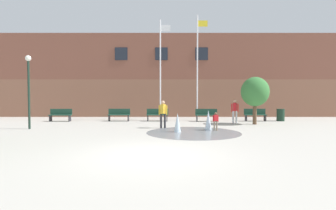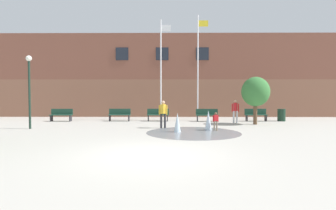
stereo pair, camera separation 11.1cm
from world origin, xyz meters
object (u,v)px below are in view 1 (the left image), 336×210
(park_bench_center, at_px, (158,115))
(park_bench_under_left_flagpole, at_px, (119,115))
(flagpole_right, at_px, (198,65))
(adult_near_bench, at_px, (163,112))
(flagpole_left, at_px, (161,67))
(park_bench_near_trashcan, at_px, (207,115))
(park_bench_far_right, at_px, (255,115))
(park_bench_left_of_flagpoles, at_px, (61,115))
(trash_can, at_px, (281,115))
(child_with_pink_shirt, at_px, (216,120))
(lamp_post_left_lane, at_px, (29,81))
(street_tree_near_building, at_px, (255,92))
(teen_by_trashcan, at_px, (235,109))

(park_bench_center, bearing_deg, park_bench_under_left_flagpole, 179.60)
(park_bench_center, bearing_deg, flagpole_right, 8.41)
(adult_near_bench, distance_m, flagpole_left, 5.51)
(park_bench_near_trashcan, height_order, park_bench_far_right, same)
(park_bench_left_of_flagpoles, bearing_deg, trash_can, 0.82)
(child_with_pink_shirt, xyz_separation_m, trash_can, (5.76, 5.28, -0.13))
(park_bench_center, relative_size, child_with_pink_shirt, 1.62)
(park_bench_center, distance_m, trash_can, 9.10)
(park_bench_center, bearing_deg, park_bench_near_trashcan, -3.24)
(park_bench_center, relative_size, park_bench_far_right, 1.00)
(park_bench_left_of_flagpoles, height_order, flagpole_left, flagpole_left)
(child_with_pink_shirt, bearing_deg, trash_can, 27.39)
(park_bench_far_right, distance_m, lamp_post_left_lane, 15.11)
(park_bench_left_of_flagpoles, bearing_deg, street_tree_near_building, -8.34)
(child_with_pink_shirt, height_order, lamp_post_left_lane, lamp_post_left_lane)
(park_bench_near_trashcan, bearing_deg, park_bench_center, 176.76)
(park_bench_left_of_flagpoles, distance_m, teen_by_trashcan, 12.48)
(child_with_pink_shirt, bearing_deg, park_bench_left_of_flagpoles, 139.01)
(adult_near_bench, bearing_deg, park_bench_left_of_flagpoles, 83.94)
(child_with_pink_shirt, bearing_deg, park_bench_center, 107.61)
(park_bench_far_right, xyz_separation_m, street_tree_near_building, (-0.76, -2.18, 1.64))
(park_bench_center, relative_size, flagpole_right, 0.20)
(trash_can, relative_size, street_tree_near_building, 0.29)
(park_bench_center, distance_m, street_tree_near_building, 6.99)
(park_bench_left_of_flagpoles, height_order, street_tree_near_building, street_tree_near_building)
(trash_can, bearing_deg, park_bench_near_trashcan, -176.96)
(park_bench_under_left_flagpole, bearing_deg, flagpole_right, 4.15)
(park_bench_near_trashcan, xyz_separation_m, flagpole_left, (-3.34, 0.65, 3.52))
(child_with_pink_shirt, xyz_separation_m, flagpole_left, (-3.10, 5.63, 3.42))
(trash_can, height_order, street_tree_near_building, street_tree_near_building)
(park_bench_center, relative_size, trash_can, 1.78)
(park_bench_far_right, height_order, adult_near_bench, adult_near_bench)
(park_bench_center, height_order, park_bench_far_right, same)
(park_bench_under_left_flagpole, distance_m, flagpole_right, 6.92)
(park_bench_under_left_flagpole, bearing_deg, park_bench_center, -0.40)
(park_bench_left_of_flagpoles, bearing_deg, flagpole_left, 4.56)
(adult_near_bench, height_order, child_with_pink_shirt, adult_near_bench)
(park_bench_center, xyz_separation_m, trash_can, (9.10, 0.09, -0.03))
(park_bench_center, distance_m, teen_by_trashcan, 5.53)
(park_bench_under_left_flagpole, xyz_separation_m, flagpole_left, (3.06, 0.42, 3.52))
(park_bench_near_trashcan, bearing_deg, teen_by_trashcan, -33.78)
(adult_near_bench, bearing_deg, park_bench_under_left_flagpole, 60.44)
(child_with_pink_shirt, distance_m, flagpole_right, 6.69)
(park_bench_left_of_flagpoles, distance_m, street_tree_near_building, 13.77)
(park_bench_far_right, xyz_separation_m, lamp_post_left_lane, (-14.25, -4.55, 2.20))
(child_with_pink_shirt, bearing_deg, lamp_post_left_lane, 161.06)
(park_bench_near_trashcan, bearing_deg, flagpole_right, 131.79)
(park_bench_under_left_flagpole, bearing_deg, adult_near_bench, -51.29)
(park_bench_left_of_flagpoles, relative_size, lamp_post_left_lane, 0.39)
(lamp_post_left_lane, bearing_deg, flagpole_right, 26.20)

